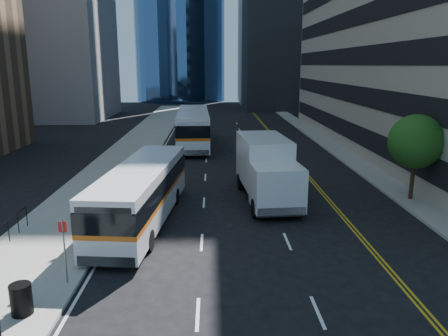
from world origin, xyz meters
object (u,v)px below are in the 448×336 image
object	(u,v)px
bus_front	(142,192)
box_truck	(267,169)
street_tree	(416,142)
trash_can	(21,299)
bus_rear	(193,127)

from	to	relation	value
bus_front	box_truck	xyz separation A→B (m)	(6.87, 3.65, 0.32)
street_tree	bus_front	xyz separation A→B (m)	(-15.60, -3.29, -1.99)
street_tree	trash_can	distance (m)	22.02
bus_front	trash_can	xyz separation A→B (m)	(-2.59, -8.77, -0.98)
street_tree	trash_can	xyz separation A→B (m)	(-18.19, -12.06, -2.97)
street_tree	box_truck	bearing A→B (deg)	177.61
street_tree	bus_front	world-z (taller)	street_tree
box_truck	bus_front	bearing A→B (deg)	-156.65
bus_front	street_tree	bearing A→B (deg)	17.48
bus_rear	box_truck	bearing A→B (deg)	-76.45
street_tree	trash_can	world-z (taller)	street_tree
bus_front	bus_rear	xyz separation A→B (m)	(1.73, 22.13, 0.29)
box_truck	trash_can	world-z (taller)	box_truck
street_tree	bus_rear	bearing A→B (deg)	126.37
street_tree	bus_front	bearing A→B (deg)	-168.11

